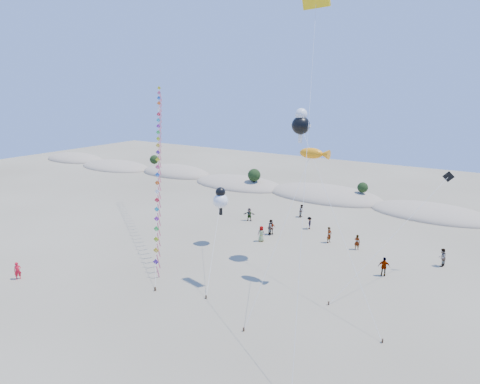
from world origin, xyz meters
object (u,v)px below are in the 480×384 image
parafoil_kite (316,9)px  flyer_foreground (18,271)px  fish_kite (314,154)px  kite_train (158,158)px

parafoil_kite → flyer_foreground: 33.97m
fish_kite → flyer_foreground: (-22.45, -14.07, -10.73)m
fish_kite → parafoil_kite: 11.20m
kite_train → flyer_foreground: size_ratio=13.17×
parafoil_kite → fish_kite: bearing=86.5°
fish_kite → flyer_foreground: bearing=-147.9°
kite_train → parafoil_kite: parafoil_kite is taller
fish_kite → flyer_foreground: 28.58m
fish_kite → flyer_foreground: fish_kite is taller
fish_kite → parafoil_kite: parafoil_kite is taller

